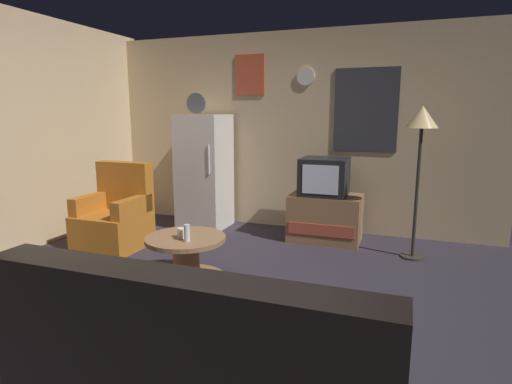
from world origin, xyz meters
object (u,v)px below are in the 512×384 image
(tv_stand, at_px, (325,218))
(mug_ceramic_white, at_px, (182,233))
(armchair, at_px, (116,218))
(fridge, at_px, (204,171))
(coffee_table, at_px, (186,260))
(wine_glass, at_px, (187,233))
(crt_tv, at_px, (324,177))
(standing_lamp, at_px, (421,129))
(couch, at_px, (204,383))

(tv_stand, relative_size, mug_ceramic_white, 9.33)
(tv_stand, height_order, armchair, armchair)
(fridge, height_order, armchair, fridge)
(tv_stand, bearing_deg, coffee_table, -118.94)
(tv_stand, bearing_deg, wine_glass, -115.19)
(wine_glass, bearing_deg, mug_ceramic_white, 142.20)
(fridge, xyz_separation_m, mug_ceramic_white, (0.70, -1.82, -0.28))
(wine_glass, bearing_deg, tv_stand, 64.81)
(crt_tv, distance_m, coffee_table, 2.01)
(standing_lamp, xyz_separation_m, wine_glass, (-1.85, -1.53, -0.85))
(tv_stand, bearing_deg, couch, -88.59)
(fridge, relative_size, wine_glass, 11.80)
(coffee_table, relative_size, couch, 0.42)
(tv_stand, height_order, standing_lamp, standing_lamp)
(fridge, relative_size, mug_ceramic_white, 19.67)
(fridge, xyz_separation_m, tv_stand, (1.64, -0.08, -0.47))
(coffee_table, bearing_deg, fridge, 111.71)
(crt_tv, distance_m, wine_glass, 2.02)
(armchair, relative_size, couch, 0.56)
(fridge, bearing_deg, tv_stand, -2.64)
(tv_stand, distance_m, couch, 3.35)
(couch, bearing_deg, crt_tv, 91.84)
(fridge, xyz_separation_m, wine_glass, (0.79, -1.89, -0.25))
(tv_stand, height_order, mug_ceramic_white, tv_stand)
(tv_stand, bearing_deg, fridge, 177.36)
(fridge, bearing_deg, crt_tv, -2.72)
(standing_lamp, relative_size, couch, 0.94)
(armchair, height_order, couch, armchair)
(wine_glass, bearing_deg, crt_tv, 65.44)
(tv_stand, xyz_separation_m, couch, (0.08, -3.35, 0.03))
(coffee_table, relative_size, armchair, 0.75)
(crt_tv, xyz_separation_m, standing_lamp, (1.02, -0.29, 0.58))
(standing_lamp, bearing_deg, wine_glass, -140.49)
(mug_ceramic_white, relative_size, armchair, 0.09)
(wine_glass, height_order, couch, couch)
(coffee_table, distance_m, armchair, 1.44)
(tv_stand, xyz_separation_m, wine_glass, (-0.85, -1.82, 0.23))
(fridge, distance_m, crt_tv, 1.62)
(fridge, height_order, mug_ceramic_white, fridge)
(wine_glass, xyz_separation_m, mug_ceramic_white, (-0.09, 0.07, -0.03))
(standing_lamp, height_order, mug_ceramic_white, standing_lamp)
(tv_stand, xyz_separation_m, armchair, (-2.21, -1.05, 0.06))
(coffee_table, bearing_deg, mug_ceramic_white, -102.02)
(mug_ceramic_white, bearing_deg, coffee_table, 77.98)
(fridge, height_order, coffee_table, fridge)
(tv_stand, bearing_deg, mug_ceramic_white, -118.54)
(wine_glass, xyz_separation_m, armchair, (-1.36, 0.77, -0.17))
(fridge, bearing_deg, coffee_table, -68.29)
(tv_stand, bearing_deg, armchair, -154.64)
(mug_ceramic_white, height_order, armchair, armchair)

